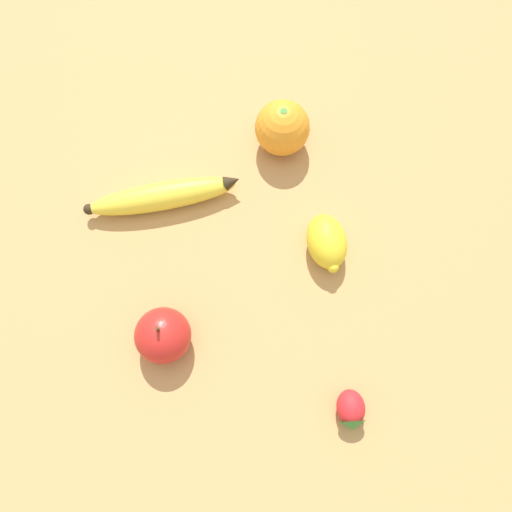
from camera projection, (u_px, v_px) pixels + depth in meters
ground_plane at (167, 293)px, 0.70m from camera, size 3.00×3.00×0.00m
banana at (163, 196)px, 0.72m from camera, size 0.23×0.08×0.04m
orange at (282, 128)px, 0.74m from camera, size 0.08×0.08×0.08m
strawberry at (351, 411)px, 0.62m from camera, size 0.05×0.06×0.04m
apple at (163, 335)px, 0.64m from camera, size 0.07×0.07×0.08m
lemon at (327, 242)px, 0.69m from camera, size 0.07×0.09×0.05m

